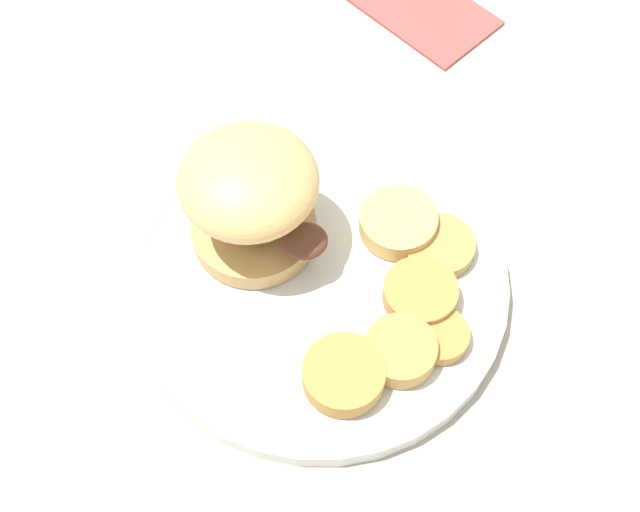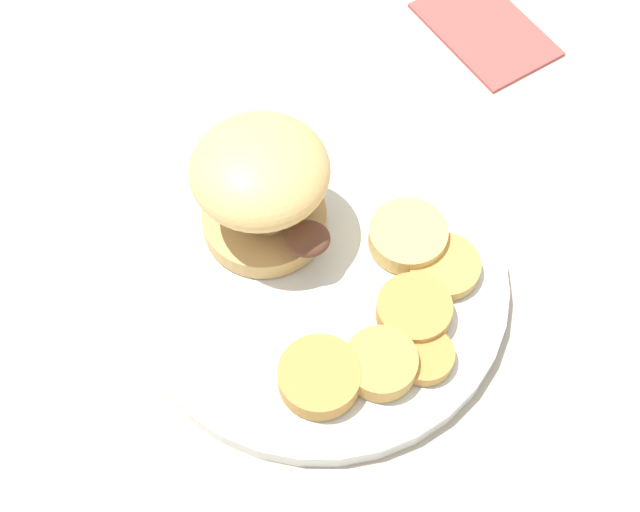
{
  "view_description": "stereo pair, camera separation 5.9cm",
  "coord_description": "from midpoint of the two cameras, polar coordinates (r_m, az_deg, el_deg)",
  "views": [
    {
      "loc": [
        -0.26,
        0.14,
        0.55
      ],
      "look_at": [
        0.0,
        0.0,
        0.04
      ],
      "focal_mm": 50.0,
      "sensor_mm": 36.0,
      "label": 1
    },
    {
      "loc": [
        -0.29,
        0.08,
        0.55
      ],
      "look_at": [
        0.0,
        0.0,
        0.04
      ],
      "focal_mm": 50.0,
      "sensor_mm": 36.0,
      "label": 2
    }
  ],
  "objects": [
    {
      "name": "potato_round_0",
      "position": [
        0.57,
        2.95,
        -8.01
      ],
      "size": [
        0.05,
        0.05,
        0.02
      ],
      "primitive_type": "cylinder",
      "color": "#BC8942",
      "rests_on": "dinner_plate"
    },
    {
      "name": "napkin",
      "position": [
        0.78,
        12.71,
        13.9
      ],
      "size": [
        0.13,
        0.11,
        0.01
      ],
      "primitive_type": "cube",
      "rotation": [
        0.0,
        0.0,
        3.43
      ],
      "color": "#B24C47",
      "rests_on": "ground_plane"
    },
    {
      "name": "potato_round_4",
      "position": [
        0.59,
        8.86,
        -3.71
      ],
      "size": [
        0.05,
        0.05,
        0.01
      ],
      "primitive_type": "cylinder",
      "color": "#BC8942",
      "rests_on": "dinner_plate"
    },
    {
      "name": "ground_plane",
      "position": [
        0.62,
        2.69,
        -2.17
      ],
      "size": [
        4.0,
        4.0,
        0.0
      ],
      "primitive_type": "plane",
      "color": "#B2A899"
    },
    {
      "name": "potato_round_5",
      "position": [
        0.57,
        6.85,
        -7.11
      ],
      "size": [
        0.05,
        0.05,
        0.02
      ],
      "primitive_type": "cylinder",
      "color": "tan",
      "rests_on": "dinner_plate"
    },
    {
      "name": "potato_round_2",
      "position": [
        0.58,
        9.58,
        -6.57
      ],
      "size": [
        0.04,
        0.04,
        0.01
      ],
      "primitive_type": "cylinder",
      "color": "#BC8942",
      "rests_on": "dinner_plate"
    },
    {
      "name": "dinner_plate",
      "position": [
        0.61,
        2.72,
        -1.77
      ],
      "size": [
        0.26,
        0.26,
        0.02
      ],
      "color": "silver",
      "rests_on": "ground_plane"
    },
    {
      "name": "potato_round_3",
      "position": [
        0.62,
        8.34,
        1.03
      ],
      "size": [
        0.05,
        0.05,
        0.02
      ],
      "primitive_type": "cylinder",
      "color": "#DBB766",
      "rests_on": "dinner_plate"
    },
    {
      "name": "potato_round_1",
      "position": [
        0.62,
        10.66,
        -0.89
      ],
      "size": [
        0.05,
        0.05,
        0.01
      ],
      "primitive_type": "cylinder",
      "color": "tan",
      "rests_on": "dinner_plate"
    },
    {
      "name": "sandwich",
      "position": [
        0.59,
        -0.82,
        4.25
      ],
      "size": [
        0.11,
        0.09,
        0.09
      ],
      "color": "tan",
      "rests_on": "dinner_plate"
    }
  ]
}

